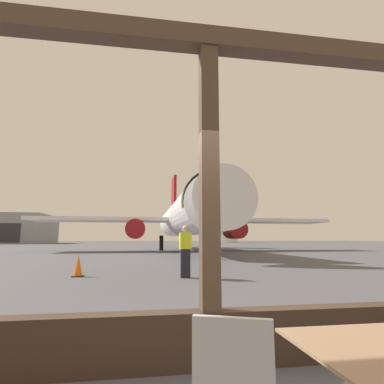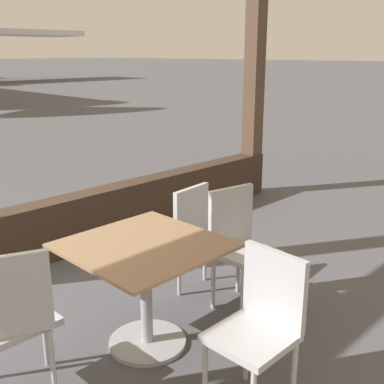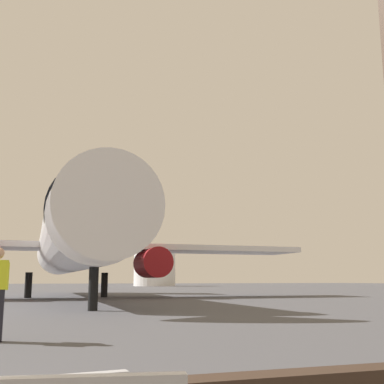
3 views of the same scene
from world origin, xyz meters
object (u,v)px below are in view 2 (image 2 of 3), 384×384
at_px(cafe_chair_window_right, 201,231).
at_px(cafe_chair_aisle_right, 13,314).
at_px(dining_table, 146,281).
at_px(cafe_chair_window_left, 238,239).
at_px(cafe_chair_aisle_left, 261,318).

bearing_deg(cafe_chair_window_right, cafe_chair_aisle_right, -174.47).
height_order(dining_table, cafe_chair_window_right, cafe_chair_window_right).
bearing_deg(cafe_chair_window_left, cafe_chair_aisle_left, -134.17).
xyz_separation_m(cafe_chair_aisle_left, cafe_chair_aisle_right, (-0.92, 0.97, 0.01)).
bearing_deg(cafe_chair_aisle_left, cafe_chair_aisle_right, 133.65).
bearing_deg(cafe_chair_aisle_right, cafe_chair_aisle_left, -46.35).
distance_m(dining_table, cafe_chair_aisle_right, 0.85).
xyz_separation_m(dining_table, cafe_chair_window_right, (0.80, 0.26, 0.05)).
xyz_separation_m(cafe_chair_window_left, cafe_chair_window_right, (-0.02, 0.36, -0.03)).
bearing_deg(cafe_chair_aisle_left, cafe_chair_window_right, 57.48).
relative_size(cafe_chair_window_right, cafe_chair_aisle_right, 0.94).
xyz_separation_m(dining_table, cafe_chair_window_left, (0.82, -0.10, 0.09)).
xyz_separation_m(dining_table, cafe_chair_aisle_right, (-0.84, 0.10, 0.07)).
distance_m(cafe_chair_window_left, cafe_chair_aisle_left, 1.06).
bearing_deg(dining_table, cafe_chair_aisle_left, -84.54).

